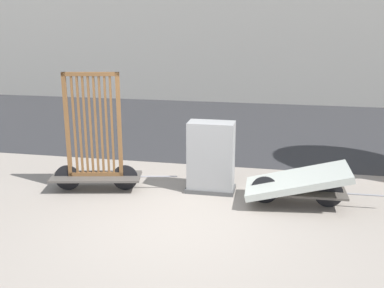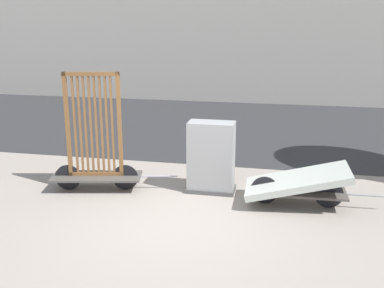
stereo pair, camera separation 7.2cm
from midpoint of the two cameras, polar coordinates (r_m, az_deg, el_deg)
The scene contains 5 objects.
ground_plane at distance 7.24m, azimuth -2.16°, elevation -10.18°, with size 60.00×60.00×0.00m, color gray.
road_strip at distance 13.96m, azimuth 4.69°, elevation 2.37°, with size 56.00×8.16×0.01m.
bike_cart_with_bedframe at distance 8.60m, azimuth -12.44°, elevation -1.03°, with size 2.40×0.94×2.24m.
bike_cart_with_mattress at distance 8.01m, azimuth 12.95°, elevation -4.82°, with size 2.43×1.02×0.73m.
utility_cabinet at distance 8.39m, azimuth 2.18°, elevation -1.95°, with size 0.91×0.50×1.34m.
Camera 1 is at (1.51, -6.36, 3.11)m, focal length 42.00 mm.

